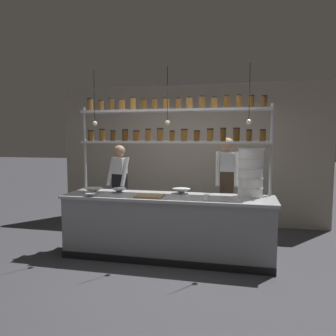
% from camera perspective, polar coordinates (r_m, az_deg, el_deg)
% --- Properties ---
extents(ground_plane, '(40.00, 40.00, 0.00)m').
position_cam_1_polar(ground_plane, '(5.04, -0.09, -15.18)').
color(ground_plane, '#3D3D42').
extents(back_wall, '(5.48, 0.12, 2.82)m').
position_cam_1_polar(back_wall, '(6.74, 3.73, 2.32)').
color(back_wall, '#9E9384').
rests_on(back_wall, ground_plane).
extents(prep_counter, '(3.08, 0.76, 0.92)m').
position_cam_1_polar(prep_counter, '(4.90, -0.09, -10.15)').
color(prep_counter, gray).
rests_on(prep_counter, ground_plane).
extents(spice_shelf_unit, '(2.97, 0.28, 2.39)m').
position_cam_1_polar(spice_shelf_unit, '(5.04, 0.66, 7.02)').
color(spice_shelf_unit, '#ADAFB5').
rests_on(spice_shelf_unit, ground_plane).
extents(chef_left, '(0.40, 0.33, 1.63)m').
position_cam_1_polar(chef_left, '(5.87, -8.42, -2.84)').
color(chef_left, black).
rests_on(chef_left, ground_plane).
extents(chef_center, '(0.37, 0.31, 1.76)m').
position_cam_1_polar(chef_center, '(5.41, 10.17, -2.58)').
color(chef_center, black).
rests_on(chef_center, ground_plane).
extents(container_stack, '(0.37, 0.37, 0.69)m').
position_cam_1_polar(container_stack, '(4.83, 14.20, -0.77)').
color(container_stack, white).
rests_on(container_stack, prep_counter).
extents(cutting_board, '(0.40, 0.26, 0.02)m').
position_cam_1_polar(cutting_board, '(4.71, -3.32, -4.90)').
color(cutting_board, '#A88456').
rests_on(cutting_board, prep_counter).
extents(prep_bowl_near_left, '(0.28, 0.28, 0.08)m').
position_cam_1_polar(prep_bowl_near_left, '(5.15, -12.89, -3.84)').
color(prep_bowl_near_left, silver).
rests_on(prep_bowl_near_left, prep_counter).
extents(prep_bowl_center_front, '(0.17, 0.17, 0.05)m').
position_cam_1_polar(prep_bowl_center_front, '(4.88, -13.25, -4.54)').
color(prep_bowl_center_front, '#B2B7BC').
rests_on(prep_bowl_center_front, prep_counter).
extents(prep_bowl_center_back, '(0.23, 0.23, 0.06)m').
position_cam_1_polar(prep_bowl_center_back, '(5.12, -8.51, -3.89)').
color(prep_bowl_center_back, '#B2B7BC').
rests_on(prep_bowl_center_back, prep_counter).
extents(prep_bowl_near_right, '(0.27, 0.27, 0.08)m').
position_cam_1_polar(prep_bowl_near_right, '(4.97, 2.36, -4.05)').
color(prep_bowl_near_right, white).
rests_on(prep_bowl_near_right, prep_counter).
extents(serving_cup_front, '(0.07, 0.07, 0.08)m').
position_cam_1_polar(serving_cup_front, '(4.44, 6.71, -5.17)').
color(serving_cup_front, silver).
rests_on(serving_cup_front, prep_counter).
extents(pendant_light_row, '(2.32, 0.07, 0.82)m').
position_cam_1_polar(pendant_light_row, '(4.72, -0.04, 8.51)').
color(pendant_light_row, black).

